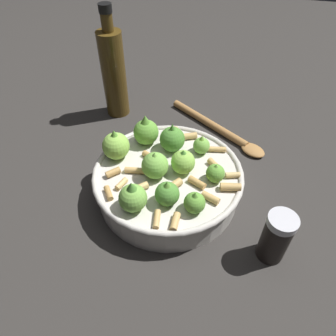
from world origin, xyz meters
TOP-DOWN VIEW (x-y plane):
  - ground_plane at (0.00, 0.00)m, footprint 2.40×2.40m
  - cooking_pan at (0.00, 0.00)m, footprint 0.26×0.26m
  - pepper_shaker at (-0.09, -0.18)m, footprint 0.04×0.04m
  - olive_oil_bottle at (0.22, 0.17)m, footprint 0.05×0.05m
  - wooden_spoon at (0.19, -0.07)m, footprint 0.17×0.22m

SIDE VIEW (x-z plane):
  - ground_plane at x=0.00m, z-range 0.00..0.00m
  - wooden_spoon at x=0.19m, z-range 0.00..0.02m
  - cooking_pan at x=0.00m, z-range -0.02..0.09m
  - pepper_shaker at x=-0.09m, z-range 0.00..0.09m
  - olive_oil_bottle at x=0.22m, z-range -0.02..0.22m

